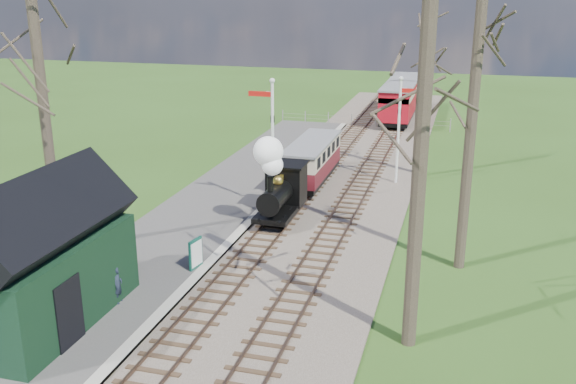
% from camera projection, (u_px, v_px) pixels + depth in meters
% --- Properties ---
extents(distant_hills, '(114.40, 48.00, 22.02)m').
position_uv_depth(distant_hills, '(405.00, 211.00, 78.68)').
color(distant_hills, '#385B23').
rests_on(distant_hills, ground).
extents(ballast_bed, '(8.00, 60.00, 0.10)m').
position_uv_depth(ballast_bed, '(340.00, 179.00, 34.89)').
color(ballast_bed, brown).
rests_on(ballast_bed, ground).
extents(track_near, '(1.60, 60.00, 0.15)m').
position_uv_depth(track_near, '(317.00, 176.00, 35.20)').
color(track_near, brown).
rests_on(track_near, ground).
extents(track_far, '(1.60, 60.00, 0.15)m').
position_uv_depth(track_far, '(364.00, 180.00, 34.54)').
color(track_far, brown).
rests_on(track_far, ground).
extents(platform, '(5.00, 44.00, 0.20)m').
position_uv_depth(platform, '(201.00, 219.00, 28.76)').
color(platform, '#474442').
rests_on(platform, ground).
extents(coping_strip, '(0.40, 44.00, 0.21)m').
position_uv_depth(coping_strip, '(249.00, 223.00, 28.17)').
color(coping_strip, '#B2AD9E').
rests_on(coping_strip, ground).
extents(station_shed, '(3.25, 6.30, 4.78)m').
position_uv_depth(station_shed, '(41.00, 259.00, 19.13)').
color(station_shed, black).
rests_on(station_shed, platform).
extents(semaphore_near, '(1.22, 0.24, 6.22)m').
position_uv_depth(semaphore_near, '(271.00, 136.00, 28.83)').
color(semaphore_near, silver).
rests_on(semaphore_near, ground).
extents(semaphore_far, '(1.22, 0.24, 5.72)m').
position_uv_depth(semaphore_far, '(400.00, 122.00, 33.09)').
color(semaphore_far, silver).
rests_on(semaphore_far, ground).
extents(bare_trees, '(15.51, 22.39, 12.00)m').
position_uv_depth(bare_trees, '(279.00, 131.00, 22.39)').
color(bare_trees, '#382D23').
rests_on(bare_trees, ground).
extents(fence_line, '(12.60, 0.08, 1.00)m').
position_uv_depth(fence_line, '(364.00, 120.00, 47.83)').
color(fence_line, slate).
rests_on(fence_line, ground).
extents(locomotive, '(1.60, 3.74, 4.00)m').
position_uv_depth(locomotive, '(279.00, 183.00, 27.96)').
color(locomotive, black).
rests_on(locomotive, ground).
extents(coach, '(1.87, 6.41, 1.97)m').
position_uv_depth(coach, '(312.00, 159.00, 33.67)').
color(coach, black).
rests_on(coach, ground).
extents(red_carriage_a, '(2.31, 5.72, 2.43)m').
position_uv_depth(red_carriage_a, '(397.00, 104.00, 48.11)').
color(red_carriage_a, black).
rests_on(red_carriage_a, ground).
extents(red_carriage_b, '(2.31, 5.72, 2.43)m').
position_uv_depth(red_carriage_b, '(405.00, 93.00, 53.16)').
color(red_carriage_b, black).
rests_on(red_carriage_b, ground).
extents(sign_board, '(0.23, 0.77, 1.13)m').
position_uv_depth(sign_board, '(196.00, 253.00, 23.32)').
color(sign_board, '#0F4839').
rests_on(sign_board, platform).
extents(bench, '(0.58, 1.42, 0.79)m').
position_uv_depth(bench, '(44.00, 337.00, 18.14)').
color(bench, '#3F2916').
rests_on(bench, platform).
extents(person, '(0.37, 0.50, 1.24)m').
position_uv_depth(person, '(118.00, 285.00, 20.73)').
color(person, '#1A2230').
rests_on(person, platform).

